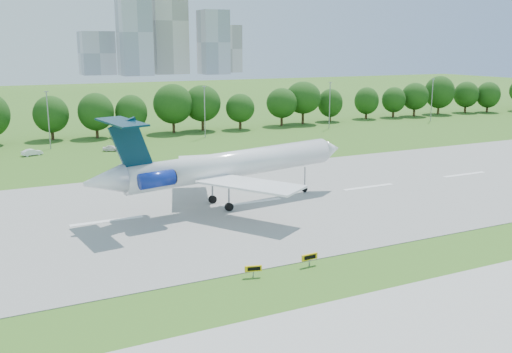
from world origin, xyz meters
name	(u,v)px	position (x,y,z in m)	size (l,w,h in m)	color
ground	(359,262)	(0.00, 0.00, 0.00)	(600.00, 600.00, 0.00)	#2D5616
runway	(252,202)	(0.00, 25.00, 0.04)	(400.00, 45.00, 0.08)	gray
taxiway	(505,344)	(0.00, -18.00, 0.04)	(400.00, 23.00, 0.08)	#ADADA8
tree_line	(131,111)	(0.00, 92.00, 6.19)	(288.40, 8.40, 10.40)	#382314
light_poles	(131,115)	(-2.50, 82.00, 6.34)	(175.90, 0.25, 12.19)	gray
skyline	(163,34)	(100.16, 390.61, 30.46)	(127.00, 52.00, 80.00)	#B2B2B7
airliner	(221,165)	(-4.69, 24.76, 5.83)	(39.12, 28.34, 13.05)	white
taxi_sign_left	(310,257)	(-4.99, 1.37, 0.93)	(1.81, 0.34, 1.27)	gray
taxi_sign_centre	(253,269)	(-11.22, 1.29, 0.85)	(1.63, 0.61, 1.15)	gray
service_vehicle_a	(32,152)	(-24.24, 75.88, 0.66)	(1.39, 3.98, 1.31)	white
service_vehicle_b	(112,148)	(-8.88, 73.83, 0.62)	(1.47, 3.65, 1.24)	white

